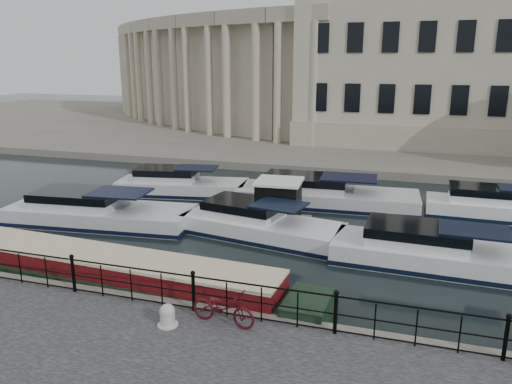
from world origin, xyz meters
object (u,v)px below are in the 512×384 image
bicycle (223,308)px  harbour_hut (279,204)px  narrowboat (107,277)px  mooring_bollard (167,315)px

bicycle → harbour_hut: (-1.21, 10.18, -0.08)m
bicycle → narrowboat: bearing=74.9°
narrowboat → harbour_hut: harbour_hut is taller
bicycle → narrowboat: size_ratio=0.12×
mooring_bollard → narrowboat: size_ratio=0.04×
harbour_hut → bicycle: bearing=-87.8°
mooring_bollard → harbour_hut: 10.71m
bicycle → mooring_bollard: 1.51m
mooring_bollard → narrowboat: (-3.60, 2.54, -0.48)m
narrowboat → bicycle: bearing=-19.0°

